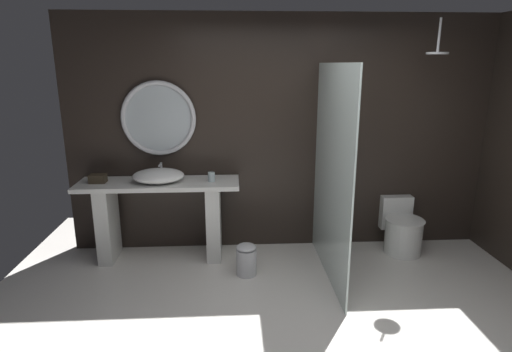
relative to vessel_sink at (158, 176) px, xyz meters
name	(u,v)px	position (x,y,z in m)	size (l,w,h in m)	color
ground_plane	(311,344)	(1.36, -1.57, -0.94)	(5.76, 5.76, 0.00)	silver
back_wall_panel	(284,135)	(1.36, 0.33, 0.36)	(4.80, 0.10, 2.60)	black
vanity_counter	(160,212)	(0.00, 0.01, -0.41)	(1.70, 0.50, 0.87)	silver
vessel_sink	(158,176)	(0.00, 0.00, 0.00)	(0.54, 0.44, 0.17)	white
tumbler_cup	(211,177)	(0.56, -0.01, -0.02)	(0.07, 0.07, 0.10)	silver
tissue_box	(98,179)	(-0.63, 0.01, -0.03)	(0.17, 0.12, 0.09)	#3D3323
round_wall_mirror	(159,118)	(0.00, 0.24, 0.57)	(0.80, 0.05, 0.80)	silver
shower_glass_panel	(331,175)	(1.73, -0.46, 0.11)	(0.02, 1.49, 2.08)	silver
rain_shower_head	(438,50)	(2.79, -0.18, 1.27)	(0.21, 0.21, 0.34)	silver
toilet	(401,230)	(2.69, 0.02, -0.69)	(0.43, 0.58, 0.59)	white
waste_bin	(246,259)	(0.91, -0.45, -0.77)	(0.20, 0.20, 0.33)	silver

